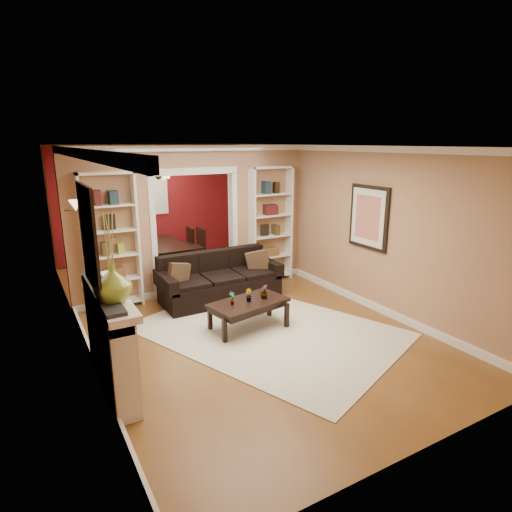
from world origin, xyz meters
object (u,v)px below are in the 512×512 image
bookshelf_left (111,242)px  bookshelf_right (270,225)px  fireplace (112,340)px  dining_table (163,256)px  sofa (220,278)px  coffee_table (249,315)px

bookshelf_left → bookshelf_right: same height
fireplace → dining_table: size_ratio=1.02×
sofa → bookshelf_left: bookshelf_left is taller
sofa → dining_table: sofa is taller
bookshelf_right → dining_table: 2.63m
bookshelf_left → fireplace: size_ratio=1.35×
bookshelf_left → dining_table: (1.42, 1.83, -0.86)m
dining_table → fireplace: bearing=155.8°
bookshelf_right → coffee_table: bearing=-128.9°
coffee_table → fireplace: bearing=-174.6°
coffee_table → bookshelf_right: (1.54, 1.90, 0.93)m
sofa → bookshelf_right: size_ratio=0.94×
sofa → bookshelf_left: 1.94m
bookshelf_left → bookshelf_right: (3.10, 0.00, 0.00)m
coffee_table → bookshelf_left: bearing=118.2°
bookshelf_right → dining_table: bearing=132.6°
sofa → fireplace: bearing=-139.0°
bookshelf_left → fireplace: bearing=-102.0°
coffee_table → bookshelf_left: (-1.56, 1.90, 0.93)m
sofa → coffee_table: bearing=-96.1°
dining_table → coffee_table: bearing=-177.7°
coffee_table → bookshelf_right: bookshelf_right is taller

